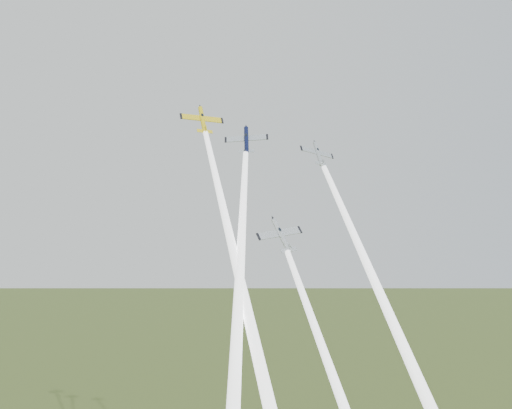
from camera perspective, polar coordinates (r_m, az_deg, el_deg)
name	(u,v)px	position (r m, az deg, el deg)	size (l,w,h in m)	color
plane_yellow	(202,120)	(118.15, -4.78, 7.51)	(8.21, 8.15, 1.29)	yellow
smoke_trail_yellow	(242,289)	(96.55, -1.25, -7.52)	(2.15, 2.15, 65.42)	white
plane_navy	(246,140)	(115.29, -0.86, 5.77)	(7.87, 7.80, 1.23)	#0C1238
smoke_trail_navy	(239,292)	(95.89, -1.53, -7.80)	(2.15, 2.15, 56.69)	white
plane_silver_right	(318,154)	(115.50, 5.53, 4.53)	(6.95, 6.89, 1.09)	#AEB5BC
smoke_trail_silver_right	(394,325)	(99.12, 12.15, -10.41)	(2.15, 2.15, 62.63)	white
plane_silver_low	(281,235)	(105.02, 2.27, -2.75)	(8.27, 8.20, 1.30)	#AFB6BE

